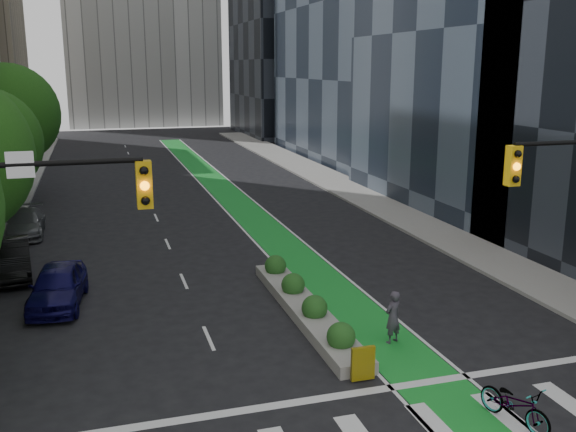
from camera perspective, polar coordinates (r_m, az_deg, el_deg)
ground at (r=17.17m, az=5.25°, el=-17.62°), size 160.00×160.00×0.00m
sidewalk_right at (r=43.27m, az=7.43°, el=1.50°), size 3.60×90.00×0.15m
bike_lane_paint at (r=45.33m, az=-5.42°, el=2.00°), size 2.20×70.00×0.01m
building_dark_end at (r=85.72m, az=0.73°, el=16.71°), size 14.00×18.00×28.00m
tree_far at (r=46.03m, az=-23.63°, el=8.28°), size 6.60×6.60×9.00m
median_planter at (r=23.33m, az=1.53°, el=-7.92°), size 1.20×10.26×1.10m
bicycle at (r=17.63m, az=19.54°, el=-15.45°), size 1.29×2.22×1.10m
cyclist at (r=21.19m, az=9.30°, el=-8.86°), size 0.76×0.64×1.77m
parked_car_left_near at (r=25.55m, az=-19.79°, el=-5.87°), size 2.32×4.70×1.54m
parked_car_left_mid at (r=29.78m, az=-23.53°, el=-3.50°), size 2.18×4.88×1.56m
parked_car_left_far at (r=36.63m, az=-22.32°, el=-0.59°), size 1.96×4.64×1.34m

